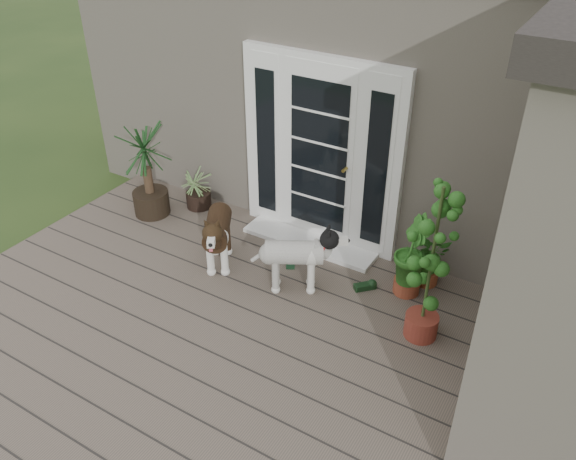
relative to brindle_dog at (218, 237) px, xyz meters
The scene contains 14 objects.
deck 1.48m from the brindle_dog, 53.28° to the right, with size 6.20×4.60×0.12m, color #6B5B4C.
house_main 3.40m from the brindle_dog, 74.70° to the left, with size 7.40×4.00×3.10m, color #665E54.
door_unit 1.44m from the brindle_dog, 58.46° to the left, with size 1.90×0.14×2.15m, color white.
door_step 1.13m from the brindle_dog, 52.89° to the left, with size 1.60×0.40×0.05m, color white.
brindle_dog is the anchor object (origin of this frame).
white_dog 0.92m from the brindle_dog, ahead, with size 0.34×0.79×0.66m, color silver, non-canonical shape.
spider_plant 1.30m from the brindle_dog, 138.55° to the left, with size 0.52×0.52×0.55m, color #9BBC74, non-canonical shape.
yucca 1.46m from the brindle_dog, 162.64° to the left, with size 0.83×0.83×1.20m, color black, non-canonical shape.
herb_a 2.23m from the brindle_dog, 22.65° to the left, with size 0.39×0.39×0.49m, color #1E5317.
herb_b 2.03m from the brindle_dog, 17.26° to the left, with size 0.44×0.44×0.66m, color #2E631C.
herb_c 3.08m from the brindle_dog, 13.05° to the left, with size 0.34×0.34×0.53m, color #1F4C15.
sapling 2.34m from the brindle_dog, ahead, with size 0.49×0.49×1.65m, color #18541C, non-canonical shape.
clog_left 0.84m from the brindle_dog, 32.01° to the left, with size 0.13×0.28×0.08m, color black, non-canonical shape.
clog_right 1.64m from the brindle_dog, 15.32° to the left, with size 0.12×0.26×0.08m, color black, non-canonical shape.
Camera 1 is at (2.51, -2.56, 3.98)m, focal length 36.71 mm.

